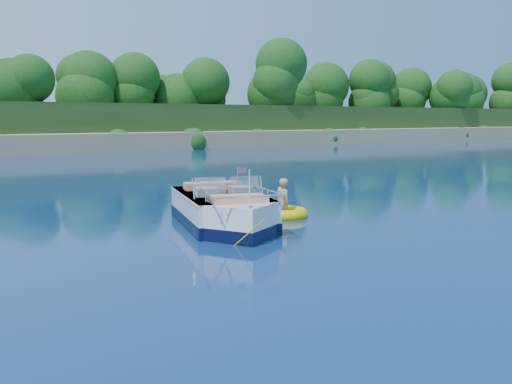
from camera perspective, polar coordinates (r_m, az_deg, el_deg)
ground at (r=13.44m, az=8.74°, el=-4.43°), size 160.00×160.00×0.00m
motorboat at (r=14.36m, az=-3.12°, el=-2.12°), size 2.99×5.43×1.86m
tow_tube at (r=15.93m, az=2.93°, el=-2.16°), size 1.59×1.59×0.34m
boy at (r=15.98m, az=2.56°, el=-2.45°), size 0.42×0.79×1.49m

